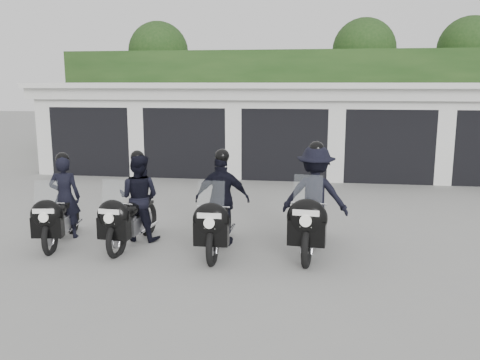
# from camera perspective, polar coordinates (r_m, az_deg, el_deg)

# --- Properties ---
(ground) EXTENTS (80.00, 80.00, 0.00)m
(ground) POSITION_cam_1_polar(r_m,az_deg,el_deg) (10.33, 3.04, -5.83)
(ground) COLOR gray
(ground) RESTS_ON ground
(garage_block) EXTENTS (16.40, 6.80, 2.96)m
(garage_block) POSITION_cam_1_polar(r_m,az_deg,el_deg) (18.00, 5.49, 5.93)
(garage_block) COLOR silver
(garage_block) RESTS_ON ground
(background_vegetation) EXTENTS (20.00, 3.90, 5.80)m
(background_vegetation) POSITION_cam_1_polar(r_m,az_deg,el_deg) (22.78, 7.13, 10.32)
(background_vegetation) COLOR #1A3714
(background_vegetation) RESTS_ON ground
(police_bike_a) EXTENTS (0.79, 1.97, 1.72)m
(police_bike_a) POSITION_cam_1_polar(r_m,az_deg,el_deg) (10.11, -19.49, -2.82)
(police_bike_a) COLOR black
(police_bike_a) RESTS_ON ground
(police_bike_b) EXTENTS (0.86, 2.05, 1.78)m
(police_bike_b) POSITION_cam_1_polar(r_m,az_deg,el_deg) (9.68, -11.71, -2.60)
(police_bike_b) COLOR black
(police_bike_b) RESTS_ON ground
(police_bike_c) EXTENTS (1.02, 2.13, 1.85)m
(police_bike_c) POSITION_cam_1_polar(r_m,az_deg,el_deg) (9.16, -2.19, -2.93)
(police_bike_c) COLOR black
(police_bike_c) RESTS_ON ground
(police_bike_d) EXTENTS (1.26, 2.29, 2.00)m
(police_bike_d) POSITION_cam_1_polar(r_m,az_deg,el_deg) (9.22, 8.29, -2.52)
(police_bike_d) COLOR black
(police_bike_d) RESTS_ON ground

